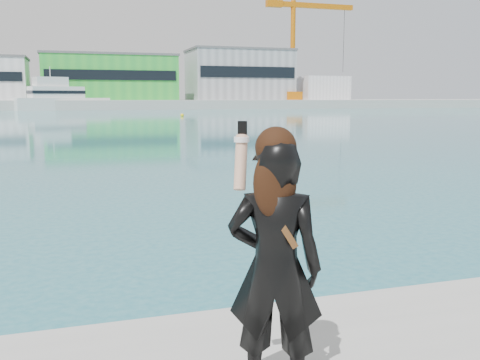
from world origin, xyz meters
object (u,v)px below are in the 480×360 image
Objects in this scene: buoy_near at (182,116)px; woman at (275,261)px; motor_yacht at (59,98)px; dock_crane at (297,47)px.

buoy_near is 0.30× the size of woman.
motor_yacht is 11.61× the size of woman.
dock_crane is 14.36× the size of woman.
dock_crane is at bearing -9.83° from motor_yacht.
buoy_near is 71.68m from woman.
motor_yacht is (-56.48, -9.00, -12.61)m from dock_crane.
buoy_near is (16.85, -42.99, -2.46)m from motor_yacht.
dock_crane is at bearing 52.68° from buoy_near.
dock_crane is 1.24× the size of motor_yacht.
motor_yacht is 46.24m from buoy_near.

